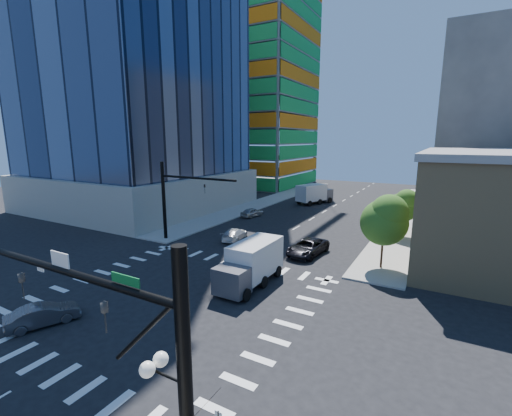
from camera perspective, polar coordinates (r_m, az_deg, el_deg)
The scene contains 15 objects.
ground at distance 26.99m, azimuth -13.95°, elevation -14.57°, with size 160.00×160.00×0.00m, color black.
road_markings at distance 26.98m, azimuth -13.95°, elevation -14.56°, with size 20.00×20.00×0.01m, color silver.
sidewalk_ne at distance 58.79m, azimuth 24.22°, elevation -1.01°, with size 5.00×60.00×0.15m, color #9C9894.
sidewalk_nw at distance 65.60m, azimuth 1.99°, elevation 1.20°, with size 5.00×60.00×0.15m, color #9C9894.
construction_building at distance 91.87m, azimuth -0.04°, elevation 19.48°, with size 25.16×34.50×70.60m.
signal_mast_se at distance 10.96m, azimuth -15.62°, elevation -26.41°, with size 10.51×2.48×9.00m.
signal_mast_nw at distance 40.04m, azimuth -13.62°, elevation 2.20°, with size 10.20×0.40×9.00m.
tree_south at distance 32.42m, azimuth 20.80°, elevation -1.79°, with size 4.16×4.16×6.82m.
tree_north at distance 44.22m, azimuth 23.48°, elevation 0.44°, with size 3.54×3.52×5.78m.
car_nb_far at distance 35.65m, azimuth 8.61°, elevation -6.48°, with size 2.67×5.79×1.61m, color black.
car_sb_near at distance 40.53m, azimuth -3.60°, elevation -4.36°, with size 1.90×4.68×1.36m, color silver.
car_sb_mid at distance 52.34m, azimuth -0.65°, elevation -0.72°, with size 1.64×4.08×1.39m, color #ADB2B5.
car_sb_cross at distance 26.52m, azimuth -31.97°, elevation -14.87°, with size 1.46×4.20×1.38m, color #4A494E.
box_truck_near at distance 27.91m, azimuth -1.21°, elevation -9.93°, with size 2.85×6.55×3.42m.
box_truck_far at distance 64.10m, azimuth 9.87°, elevation 2.16°, with size 5.27×7.39×3.57m.
Camera 1 is at (16.96, -17.47, 11.65)m, focal length 24.00 mm.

